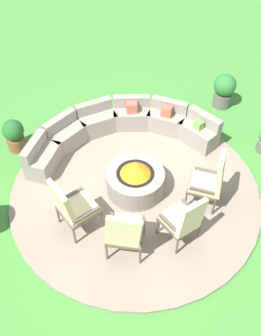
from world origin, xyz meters
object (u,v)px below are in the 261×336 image
curved_stone_bench (119,129)px  potted_plant_1 (14,135)px  lounge_chair_front_left (72,206)px  lounge_chair_back_left (184,219)px  lounge_chair_back_right (211,180)px  fire_pit (135,179)px  potted_plant_0 (224,89)px  lounge_chair_front_right (125,231)px

curved_stone_bench → potted_plant_1: bearing=160.4°
lounge_chair_front_left → lounge_chair_back_left: 1.77m
lounge_chair_back_right → lounge_chair_front_left: bearing=121.7°
curved_stone_bench → potted_plant_1: (-1.99, 0.71, 0.04)m
fire_pit → curved_stone_bench: (0.30, 1.39, -0.01)m
fire_pit → potted_plant_0: size_ratio=1.30×
fire_pit → potted_plant_0: potted_plant_0 is taller
potted_plant_1 → lounge_chair_front_right: bearing=-73.0°
fire_pit → potted_plant_0: 3.31m
lounge_chair_front_left → potted_plant_0: (4.23, 1.80, -0.19)m
potted_plant_1 → lounge_chair_back_right: bearing=-46.9°
lounge_chair_back_left → lounge_chair_back_right: lounge_chair_back_right is taller
fire_pit → potted_plant_0: bearing=26.7°
lounge_chair_front_left → potted_plant_1: bearing=177.9°
lounge_chair_front_right → potted_plant_1: (-0.97, 3.19, -0.25)m
potted_plant_1 → lounge_chair_front_left: bearing=-80.2°
lounge_chair_front_left → lounge_chair_back_right: lounge_chair_front_left is taller
lounge_chair_front_left → lounge_chair_front_right: size_ratio=1.03×
curved_stone_bench → lounge_chair_back_left: bearing=-91.8°
lounge_chair_front_left → lounge_chair_back_right: bearing=66.2°
fire_pit → lounge_chair_front_right: 1.33m
curved_stone_bench → lounge_chair_back_left: lounge_chair_back_left is taller
lounge_chair_back_left → fire_pit: bearing=88.0°
potted_plant_1 → curved_stone_bench: bearing=-19.6°
lounge_chair_front_left → lounge_chair_front_right: lounge_chair_front_left is taller
fire_pit → lounge_chair_back_left: size_ratio=1.00×
curved_stone_bench → lounge_chair_front_right: 2.69m
lounge_chair_back_right → potted_plant_0: bearing=3.5°
curved_stone_bench → potted_plant_1: 2.11m
curved_stone_bench → potted_plant_0: size_ratio=4.73×
potted_plant_1 → potted_plant_0: bearing=-7.4°
lounge_chair_back_left → potted_plant_1: bearing=107.6°
curved_stone_bench → potted_plant_1: size_ratio=5.41×
potted_plant_0 → potted_plant_1: bearing=172.6°
lounge_chair_back_left → potted_plant_0: 3.89m
lounge_chair_front_left → lounge_chair_back_right: (2.30, -0.48, -0.00)m
lounge_chair_front_right → potted_plant_0: (3.67, 2.58, -0.18)m
lounge_chair_front_left → potted_plant_0: size_ratio=1.43×
lounge_chair_front_left → lounge_chair_back_left: lounge_chair_front_left is taller
curved_stone_bench → lounge_chair_back_right: 2.32m
potted_plant_0 → lounge_chair_back_right: bearing=-130.2°
lounge_chair_front_left → lounge_chair_back_left: (1.49, -0.96, -0.04)m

